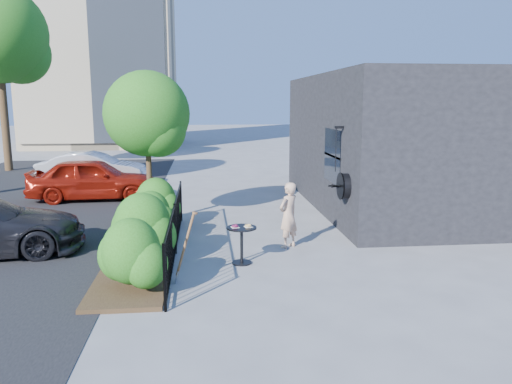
{
  "coord_description": "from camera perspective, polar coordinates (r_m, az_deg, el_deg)",
  "views": [
    {
      "loc": [
        -0.87,
        -10.38,
        3.21
      ],
      "look_at": [
        0.29,
        0.61,
        1.2
      ],
      "focal_mm": 35.0,
      "sensor_mm": 36.0,
      "label": 1
    }
  ],
  "objects": [
    {
      "name": "car_red",
      "position": [
        17.28,
        -18.14,
        1.43
      ],
      "size": [
        4.15,
        1.82,
        1.39
      ],
      "primitive_type": "imported",
      "rotation": [
        0.0,
        0.0,
        1.61
      ],
      "color": "maroon",
      "rests_on": "ground"
    },
    {
      "name": "cafe_table",
      "position": [
        9.99,
        -1.65,
        -5.32
      ],
      "size": [
        0.6,
        0.6,
        0.8
      ],
      "rotation": [
        0.0,
        0.0,
        0.22
      ],
      "color": "black",
      "rests_on": "ground"
    },
    {
      "name": "shrubs",
      "position": [
        10.84,
        -12.4,
        -3.32
      ],
      "size": [
        1.1,
        5.6,
        1.24
      ],
      "color": "#276116",
      "rests_on": "ground"
    },
    {
      "name": "ground",
      "position": [
        10.9,
        -1.2,
        -6.83
      ],
      "size": [
        120.0,
        120.0,
        0.0
      ],
      "primitive_type": "plane",
      "color": "gray",
      "rests_on": "ground"
    },
    {
      "name": "shovel",
      "position": [
        9.04,
        -8.27,
        -6.69
      ],
      "size": [
        0.45,
        0.17,
        1.33
      ],
      "color": "brown",
      "rests_on": "ground"
    },
    {
      "name": "woman",
      "position": [
        11.05,
        3.72,
        -2.66
      ],
      "size": [
        0.63,
        0.62,
        1.47
      ],
      "primitive_type": "imported",
      "rotation": [
        0.0,
        0.0,
        3.86
      ],
      "color": "tan",
      "rests_on": "ground"
    },
    {
      "name": "patio_tree",
      "position": [
        13.21,
        -12.09,
        8.15
      ],
      "size": [
        2.2,
        2.2,
        3.94
      ],
      "color": "#3F2B19",
      "rests_on": "ground"
    },
    {
      "name": "fence",
      "position": [
        10.73,
        -9.24,
        -4.13
      ],
      "size": [
        0.05,
        6.05,
        1.1
      ],
      "color": "black",
      "rests_on": "ground"
    },
    {
      "name": "planting_bed",
      "position": [
        10.93,
        -12.85,
        -6.81
      ],
      "size": [
        1.3,
        6.0,
        0.08
      ],
      "primitive_type": "cube",
      "color": "#382616",
      "rests_on": "ground"
    },
    {
      "name": "shop_building",
      "position": [
        16.22,
        17.18,
        5.58
      ],
      "size": [
        6.22,
        9.0,
        4.0
      ],
      "color": "black",
      "rests_on": "ground"
    },
    {
      "name": "car_silver",
      "position": [
        20.03,
        -18.11,
        2.48
      ],
      "size": [
        4.05,
        1.56,
        1.32
      ],
      "primitive_type": "imported",
      "rotation": [
        0.0,
        0.0,
        1.53
      ],
      "color": "silver",
      "rests_on": "ground"
    }
  ]
}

